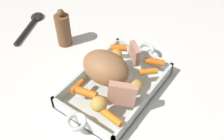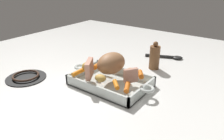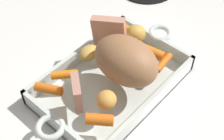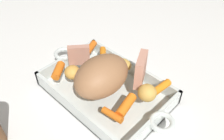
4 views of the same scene
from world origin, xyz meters
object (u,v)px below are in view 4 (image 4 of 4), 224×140
(baby_carrot_center_left, at_px, (90,48))
(roasting_dish, at_px, (106,90))
(baby_carrot_short, at_px, (160,88))
(pork_roast, at_px, (102,76))
(potato_corner, at_px, (122,64))
(roast_slice_thin, at_px, (80,55))
(baby_carrot_northeast, at_px, (112,115))
(baby_carrot_northwest, at_px, (58,71))
(baby_carrot_long, at_px, (126,105))
(baby_carrot_southwest, at_px, (103,54))
(potato_halved, at_px, (147,93))
(potato_golden_large, at_px, (72,72))
(roast_slice_outer, at_px, (141,70))

(baby_carrot_center_left, bearing_deg, roasting_dish, -26.13)
(roasting_dish, bearing_deg, baby_carrot_short, 29.93)
(pork_roast, bearing_deg, potato_corner, 100.44)
(roast_slice_thin, xyz_separation_m, baby_carrot_short, (0.24, 0.07, -0.02))
(baby_carrot_center_left, distance_m, baby_carrot_northeast, 0.27)
(baby_carrot_center_left, bearing_deg, baby_carrot_northwest, -83.51)
(baby_carrot_northwest, bearing_deg, potato_corner, 51.43)
(baby_carrot_long, bearing_deg, baby_carrot_northeast, -98.16)
(baby_carrot_northeast, bearing_deg, baby_carrot_southwest, 141.06)
(baby_carrot_long, distance_m, baby_carrot_northeast, 0.04)
(baby_carrot_southwest, height_order, potato_halved, potato_halved)
(baby_carrot_long, relative_size, baby_carrot_northwest, 1.17)
(baby_carrot_short, distance_m, baby_carrot_northeast, 0.15)
(roasting_dish, height_order, pork_roast, pork_roast)
(baby_carrot_southwest, bearing_deg, potato_halved, -12.10)
(potato_halved, xyz_separation_m, potato_golden_large, (-0.19, -0.08, -0.00))
(baby_carrot_southwest, distance_m, potato_corner, 0.08)
(baby_carrot_short, bearing_deg, baby_carrot_northwest, -149.41)
(roast_slice_thin, bearing_deg, potato_corner, 33.24)
(baby_carrot_northeast, height_order, potato_corner, potato_corner)
(baby_carrot_northeast, distance_m, potato_halved, 0.10)
(roast_slice_outer, distance_m, baby_carrot_center_left, 0.20)
(baby_carrot_center_left, relative_size, potato_golden_large, 1.41)
(roasting_dish, distance_m, baby_carrot_long, 0.12)
(pork_roast, relative_size, baby_carrot_northwest, 2.78)
(potato_golden_large, bearing_deg, roast_slice_outer, 40.24)
(potato_golden_large, bearing_deg, pork_roast, 15.37)
(baby_carrot_northeast, xyz_separation_m, baby_carrot_northwest, (-0.21, 0.00, 0.00))
(pork_roast, xyz_separation_m, potato_halved, (0.10, 0.05, -0.03))
(roast_slice_thin, distance_m, baby_carrot_long, 0.21)
(baby_carrot_short, relative_size, baby_carrot_northwest, 1.26)
(roasting_dish, bearing_deg, potato_halved, 12.65)
(baby_carrot_short, relative_size, potato_halved, 1.49)
(pork_roast, distance_m, baby_carrot_northwest, 0.14)
(potato_golden_large, bearing_deg, potato_halved, 22.07)
(potato_golden_large, bearing_deg, baby_carrot_long, 6.35)
(baby_carrot_short, relative_size, baby_carrot_southwest, 1.19)
(roast_slice_outer, distance_m, roast_slice_thin, 0.18)
(roast_slice_thin, bearing_deg, baby_carrot_southwest, 67.77)
(roast_slice_thin, bearing_deg, baby_carrot_short, 16.76)
(roasting_dish, distance_m, potato_golden_large, 0.11)
(potato_corner, bearing_deg, pork_roast, -79.56)
(pork_roast, height_order, baby_carrot_southwest, pork_roast)
(baby_carrot_short, bearing_deg, potato_corner, -179.03)
(pork_roast, bearing_deg, roast_slice_thin, 166.38)
(roasting_dish, relative_size, baby_carrot_center_left, 7.07)
(potato_halved, bearing_deg, roast_slice_outer, 143.37)
(pork_roast, bearing_deg, baby_carrot_northeast, -29.59)
(baby_carrot_short, bearing_deg, baby_carrot_northeast, -101.76)
(baby_carrot_long, distance_m, baby_carrot_southwest, 0.21)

